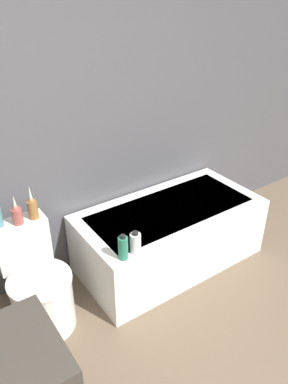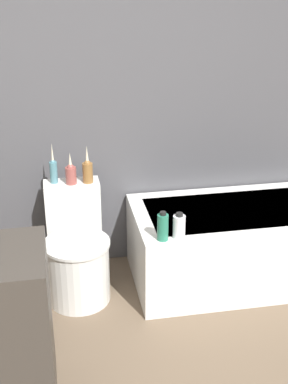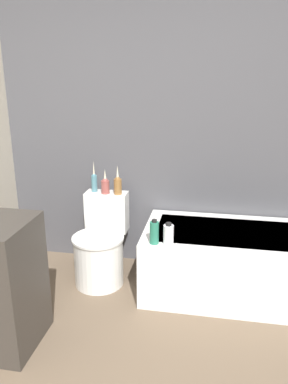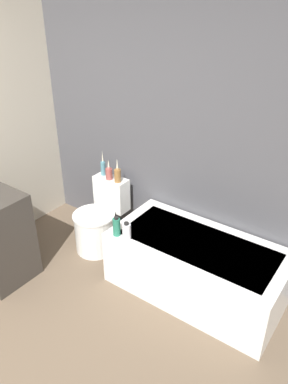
# 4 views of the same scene
# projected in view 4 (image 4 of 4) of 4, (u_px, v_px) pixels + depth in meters

# --- Properties ---
(wall_back_tiled) EXTENTS (6.40, 0.06, 2.60)m
(wall_back_tiled) POSITION_uv_depth(u_px,v_px,m) (157.00, 129.00, 3.58)
(wall_back_tiled) COLOR #4C4C51
(wall_back_tiled) RESTS_ON ground_plane
(bathtub) EXTENTS (1.55, 0.78, 0.54)m
(bathtub) POSITION_uv_depth(u_px,v_px,m) (196.00, 267.00, 3.38)
(bathtub) COLOR white
(bathtub) RESTS_ON ground
(toilet) EXTENTS (0.44, 0.60, 0.74)m
(toilet) POSITION_uv_depth(u_px,v_px,m) (99.00, 223.00, 3.97)
(toilet) COLOR white
(toilet) RESTS_ON ground
(vase_gold) EXTENTS (0.05, 0.05, 0.28)m
(vase_gold) POSITION_uv_depth(u_px,v_px,m) (103.00, 167.00, 3.94)
(vase_gold) COLOR teal
(vase_gold) RESTS_ON toilet
(vase_silver) EXTENTS (0.07, 0.07, 0.22)m
(vase_silver) POSITION_uv_depth(u_px,v_px,m) (109.00, 172.00, 3.86)
(vase_silver) COLOR #994C47
(vase_silver) RESTS_ON toilet
(vase_bronze) EXTENTS (0.07, 0.07, 0.26)m
(vase_bronze) POSITION_uv_depth(u_px,v_px,m) (118.00, 174.00, 3.80)
(vase_bronze) COLOR olive
(vase_bronze) RESTS_ON toilet
(shampoo_bottle_tall) EXTENTS (0.07, 0.07, 0.19)m
(shampoo_bottle_tall) POSITION_uv_depth(u_px,v_px,m) (117.00, 227.00, 3.32)
(shampoo_bottle_tall) COLOR #267259
(shampoo_bottle_tall) RESTS_ON bathtub
(shampoo_bottle_short) EXTENTS (0.08, 0.08, 0.17)m
(shampoo_bottle_short) POSITION_uv_depth(u_px,v_px,m) (127.00, 231.00, 3.28)
(shampoo_bottle_short) COLOR silver
(shampoo_bottle_short) RESTS_ON bathtub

